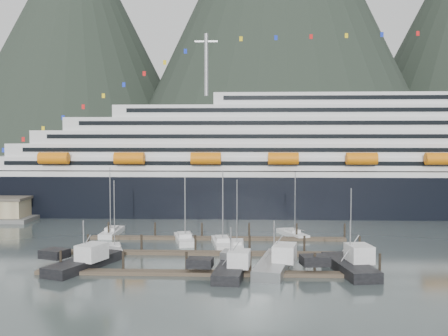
% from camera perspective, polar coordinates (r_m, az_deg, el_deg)
% --- Properties ---
extents(ground, '(1600.00, 1600.00, 0.00)m').
position_cam_1_polar(ground, '(83.74, 2.13, -9.87)').
color(ground, '#4B5958').
rests_on(ground, ground).
extents(mountains, '(870.00, 440.00, 420.00)m').
position_cam_1_polar(mountains, '(687.61, 6.95, 15.13)').
color(mountains, black).
rests_on(mountains, ground).
extents(cruise_ship, '(210.00, 30.40, 50.30)m').
position_cam_1_polar(cruise_ship, '(139.91, 14.65, 0.20)').
color(cruise_ship, black).
rests_on(cruise_ship, ground).
extents(dock_near, '(48.18, 2.28, 3.20)m').
position_cam_1_polar(dock_near, '(74.18, -1.80, -11.31)').
color(dock_near, '#3F3329').
rests_on(dock_near, ground).
extents(dock_mid, '(48.18, 2.28, 3.20)m').
position_cam_1_polar(dock_mid, '(86.81, -1.16, -9.19)').
color(dock_mid, '#3F3329').
rests_on(dock_mid, ground).
extents(dock_far, '(48.18, 2.28, 3.20)m').
position_cam_1_polar(dock_far, '(99.53, -0.69, -7.61)').
color(dock_far, '#3F3329').
rests_on(dock_far, ground).
extents(sailboat_b, '(4.78, 8.85, 12.43)m').
position_cam_1_polar(sailboat_b, '(90.50, -11.85, -8.69)').
color(sailboat_b, silver).
rests_on(sailboat_b, ground).
extents(sailboat_c, '(4.52, 11.04, 14.08)m').
position_cam_1_polar(sailboat_c, '(93.11, -0.21, -8.27)').
color(sailboat_c, silver).
rests_on(sailboat_c, ground).
extents(sailboat_d, '(2.54, 9.65, 12.37)m').
position_cam_1_polar(sailboat_d, '(91.67, 1.41, -8.48)').
color(sailboat_d, silver).
rests_on(sailboat_d, ground).
extents(sailboat_e, '(2.72, 10.39, 13.89)m').
position_cam_1_polar(sailboat_e, '(106.59, -12.10, -6.91)').
color(sailboat_e, silver).
rests_on(sailboat_e, ground).
extents(sailboat_f, '(5.21, 10.59, 12.56)m').
position_cam_1_polar(sailboat_f, '(97.08, -4.32, -7.82)').
color(sailboat_f, silver).
rests_on(sailboat_f, ground).
extents(sailboat_g, '(5.91, 9.85, 13.07)m').
position_cam_1_polar(sailboat_g, '(103.65, 7.46, -7.16)').
color(sailboat_g, silver).
rests_on(sailboat_g, ground).
extents(sailboat_h, '(4.88, 8.69, 11.41)m').
position_cam_1_polar(sailboat_h, '(88.82, 13.66, -8.94)').
color(sailboat_h, silver).
rests_on(sailboat_h, ground).
extents(trawler_a, '(11.52, 14.53, 7.76)m').
position_cam_1_polar(trawler_a, '(80.38, -15.11, -9.81)').
color(trawler_a, black).
rests_on(trawler_a, ground).
extents(trawler_b, '(8.94, 11.72, 7.42)m').
position_cam_1_polar(trawler_b, '(73.59, 0.64, -10.92)').
color(trawler_b, black).
rests_on(trawler_b, ground).
extents(trawler_c, '(11.31, 15.79, 7.85)m').
position_cam_1_polar(trawler_c, '(77.25, 5.32, -10.24)').
color(trawler_c, gray).
rests_on(trawler_c, ground).
extents(trawler_d, '(10.45, 14.04, 8.12)m').
position_cam_1_polar(trawler_d, '(77.64, 13.43, -10.22)').
color(trawler_d, black).
rests_on(trawler_d, ground).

